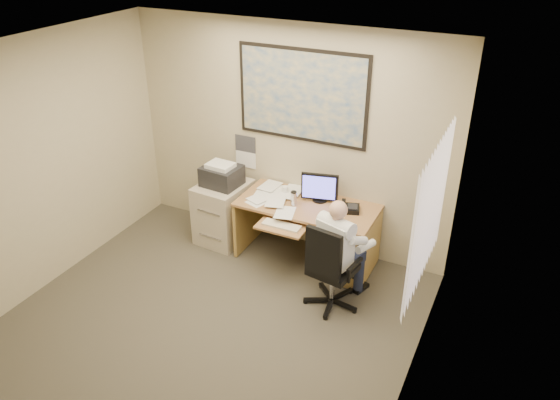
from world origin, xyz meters
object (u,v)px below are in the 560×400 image
at_px(filing_cabinet, 224,207).
at_px(person, 335,254).
at_px(office_chair, 332,283).
at_px(desk, 334,233).

xyz_separation_m(filing_cabinet, person, (1.70, -0.60, 0.16)).
distance_m(filing_cabinet, office_chair, 1.85).
distance_m(filing_cabinet, person, 1.81).
bearing_deg(desk, filing_cabinet, -178.62).
relative_size(desk, filing_cabinet, 1.52).
bearing_deg(person, desk, 129.44).
bearing_deg(office_chair, desk, 119.21).
xyz_separation_m(desk, office_chair, (0.26, -0.71, -0.15)).
bearing_deg(filing_cabinet, office_chair, -17.33).
distance_m(desk, office_chair, 0.77).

